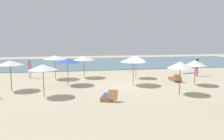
% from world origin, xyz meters
% --- Properties ---
extents(ground_plane, '(60.00, 60.00, 0.00)m').
position_xyz_m(ground_plane, '(0.00, 0.00, 0.00)').
color(ground_plane, '#BCAD8E').
extents(ocean_water, '(48.00, 16.00, 0.06)m').
position_xyz_m(ocean_water, '(0.00, 17.00, 0.03)').
color(ocean_water, slate).
rests_on(ocean_water, ground_plane).
extents(umbrella_0, '(1.80, 1.80, 2.14)m').
position_xyz_m(umbrella_0, '(1.69, 3.34, 1.93)').
color(umbrella_0, olive).
rests_on(umbrella_0, ground_plane).
extents(umbrella_1, '(2.02, 2.02, 2.17)m').
position_xyz_m(umbrella_1, '(-4.66, 1.20, 2.01)').
color(umbrella_1, olive).
rests_on(umbrella_1, ground_plane).
extents(umbrella_2, '(2.16, 2.16, 2.20)m').
position_xyz_m(umbrella_2, '(-5.76, 4.25, 2.03)').
color(umbrella_2, brown).
rests_on(umbrella_2, ground_plane).
extents(umbrella_3, '(2.07, 2.07, 2.34)m').
position_xyz_m(umbrella_3, '(0.54, 0.14, 2.12)').
color(umbrella_3, brown).
rests_on(umbrella_3, ground_plane).
extents(umbrella_4, '(1.85, 1.85, 2.15)m').
position_xyz_m(umbrella_4, '(-6.24, -2.48, 1.97)').
color(umbrella_4, brown).
rests_on(umbrella_4, ground_plane).
extents(umbrella_5, '(1.79, 1.79, 2.26)m').
position_xyz_m(umbrella_5, '(2.82, -3.45, 2.03)').
color(umbrella_5, brown).
rests_on(umbrella_5, ground_plane).
extents(umbrella_6, '(2.06, 2.06, 2.12)m').
position_xyz_m(umbrella_6, '(-3.11, 4.51, 1.91)').
color(umbrella_6, brown).
rests_on(umbrella_6, ground_plane).
extents(umbrella_7, '(1.79, 1.79, 2.06)m').
position_xyz_m(umbrella_7, '(5.43, -0.78, 1.82)').
color(umbrella_7, olive).
rests_on(umbrella_7, ground_plane).
extents(umbrella_8, '(1.91, 1.91, 2.22)m').
position_xyz_m(umbrella_8, '(-8.73, -0.15, 2.05)').
color(umbrella_8, brown).
rests_on(umbrella_8, ground_plane).
extents(lounger_1, '(1.12, 1.76, 0.73)m').
position_xyz_m(lounger_1, '(-2.25, -3.93, 0.18)').
color(lounger_1, olive).
rests_on(lounger_1, ground_plane).
extents(lounger_2, '(0.61, 1.71, 0.66)m').
position_xyz_m(lounger_2, '(4.67, 1.24, 0.17)').
color(lounger_2, brown).
rests_on(lounger_2, ground_plane).
extents(person_0, '(0.36, 0.36, 1.70)m').
position_xyz_m(person_0, '(-8.21, 5.28, 0.86)').
color(person_0, white).
rests_on(person_0, ground_plane).
extents(person_1, '(0.45, 0.45, 1.91)m').
position_xyz_m(person_1, '(7.96, 3.37, 0.98)').
color(person_1, '#D17299').
rests_on(person_1, ground_plane).
extents(surfboard, '(2.43, 1.17, 0.07)m').
position_xyz_m(surfboard, '(8.41, 5.28, 0.04)').
color(surfboard, '#338CCC').
rests_on(surfboard, ground_plane).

